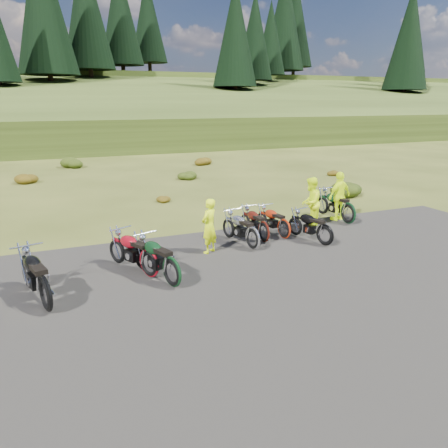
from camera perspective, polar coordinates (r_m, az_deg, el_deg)
name	(u,v)px	position (r m, az deg, el deg)	size (l,w,h in m)	color
ground	(264,271)	(12.08, 5.21, -6.07)	(300.00, 300.00, 0.00)	#394316
gravel_pad	(304,300)	(10.50, 10.37, -9.76)	(20.00, 12.00, 0.04)	black
hill_slope	(83,137)	(60.27, -17.93, 10.81)	(300.00, 46.00, 3.00)	#2F4015
hill_plateau	(59,119)	(120.07, -20.70, 12.70)	(300.00, 90.00, 9.17)	#2F4015
conifer_22	(43,1)	(67.04, -22.62, 25.29)	(7.92, 7.92, 20.00)	black
conifer_23	(86,8)	(73.50, -17.61, 25.33)	(7.48, 7.48, 19.00)	black
conifer_24	(120,13)	(80.35, -13.43, 25.24)	(7.04, 7.04, 18.00)	black
conifer_25	(148,18)	(87.45, -9.92, 24.94)	(6.60, 6.60, 17.00)	black
conifer_26	(235,33)	(65.09, 1.47, 23.67)	(6.16, 6.16, 16.00)	black
conifer_27	(255,36)	(73.10, 4.05, 23.32)	(5.72, 5.72, 15.00)	black
conifer_28	(271,38)	(81.21, 6.11, 23.01)	(5.28, 5.28, 14.00)	black
conifer_29	(284,19)	(89.90, 7.88, 24.96)	(7.92, 7.92, 20.00)	black
conifer_30	(295,23)	(98.13, 9.28, 24.54)	(7.48, 7.48, 19.00)	black
conifer_31	(409,38)	(81.33, 23.02, 21.51)	(7.04, 7.04, 18.00)	black
conifer_32	(410,39)	(89.83, 23.07, 21.30)	(6.60, 6.60, 17.00)	black
conifer_33	(410,41)	(98.34, 23.12, 21.12)	(6.16, 6.16, 16.00)	black
conifer_34	(410,42)	(106.85, 23.16, 20.97)	(5.72, 5.72, 15.00)	black
conifer_35	(411,44)	(115.36, 23.19, 20.85)	(5.28, 5.28, 14.00)	black
conifer_36	(412,33)	(124.16, 23.35, 21.89)	(7.92, 7.92, 20.00)	black
shrub_2	(26,177)	(26.80, -24.45, 5.60)	(1.30, 1.30, 0.77)	#59330B
shrub_3	(73,161)	(32.09, -19.12, 7.76)	(1.56, 1.56, 0.92)	#202F0B
shrub_4	(162,197)	(20.15, -8.10, 3.46)	(0.77, 0.77, 0.45)	#59330B
shrub_5	(187,174)	(25.93, -4.91, 6.49)	(1.03, 1.03, 0.61)	#202F0B
shrub_6	(202,160)	(31.81, -2.88, 8.39)	(1.30, 1.30, 0.77)	#59330B
shrub_7	(347,186)	(22.13, 15.80, 4.74)	(1.56, 1.56, 0.92)	#202F0B
shrub_8	(331,172)	(28.05, 13.77, 6.64)	(0.77, 0.77, 0.45)	#59330B
motorcycle_0	(48,312)	(10.55, -22.00, -10.61)	(2.31, 0.77, 1.21)	black
motorcycle_1	(150,278)	(11.73, -9.64, -6.92)	(2.15, 0.72, 1.13)	maroon
motorcycle_2	(173,287)	(11.07, -6.74, -8.23)	(2.19, 0.73, 1.15)	black
motorcycle_3	(252,250)	(13.63, 3.74, -3.44)	(2.06, 0.69, 1.08)	#ADADB2
motorcycle_4	(264,243)	(14.39, 5.19, -2.42)	(1.95, 0.65, 1.02)	#44120B
motorcycle_5	(324,246)	(14.35, 12.96, -2.83)	(1.96, 0.65, 1.03)	black
motorcycle_6	(284,239)	(14.82, 7.81, -1.97)	(1.88, 0.63, 0.99)	#A1250B
motorcycle_7	(347,224)	(17.08, 15.81, -0.03)	(2.26, 0.75, 1.19)	black
person_middle	(209,227)	(13.10, -1.96, -0.39)	(0.61, 0.40, 1.67)	#E1FF0D
person_right_a	(310,203)	(16.04, 11.22, 2.65)	(0.89, 0.69, 1.83)	#E1FF0D
person_right_b	(339,197)	(17.30, 14.83, 3.44)	(1.10, 0.46, 1.87)	#E1FF0D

